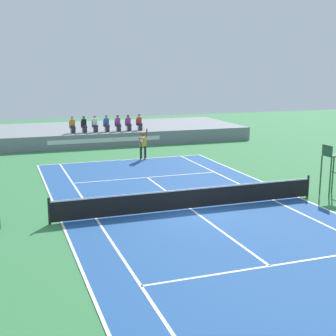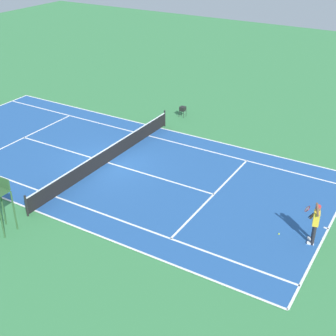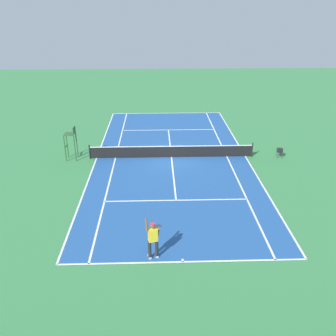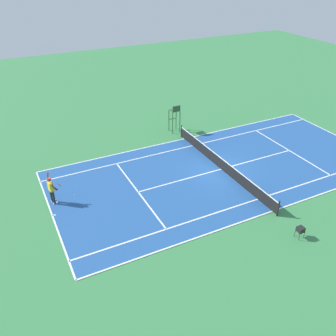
{
  "view_description": "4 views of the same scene",
  "coord_description": "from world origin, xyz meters",
  "px_view_note": "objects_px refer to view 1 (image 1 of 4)",
  "views": [
    {
      "loc": [
        -7.49,
        -18.19,
        5.97
      ],
      "look_at": [
        0.39,
        4.04,
        1.0
      ],
      "focal_mm": 50.77,
      "sensor_mm": 36.0,
      "label": 1
    },
    {
      "loc": [
        17.7,
        14.41,
        11.95
      ],
      "look_at": [
        0.39,
        4.04,
        1.0
      ],
      "focal_mm": 50.02,
      "sensor_mm": 36.0,
      "label": 2
    },
    {
      "loc": [
        1.08,
        24.69,
        10.35
      ],
      "look_at": [
        0.39,
        4.04,
        1.0
      ],
      "focal_mm": 38.92,
      "sensor_mm": 36.0,
      "label": 3
    },
    {
      "loc": [
        -18.29,
        13.39,
        13.47
      ],
      "look_at": [
        0.39,
        4.04,
        1.0
      ],
      "focal_mm": 38.95,
      "sensor_mm": 36.0,
      "label": 4
    }
  ],
  "objects_px": {
    "spectator_seated_2": "(95,124)",
    "spectator_seated_4": "(118,123)",
    "spectator_seated_1": "(84,125)",
    "spectator_seated_3": "(107,124)",
    "tennis_player": "(143,145)",
    "spectator_seated_0": "(73,125)",
    "tennis_ball": "(152,163)",
    "umpire_chair": "(331,163)",
    "spectator_seated_6": "(139,123)",
    "spectator_seated_5": "(128,123)"
  },
  "relations": [
    {
      "from": "spectator_seated_1",
      "to": "tennis_ball",
      "type": "height_order",
      "value": "spectator_seated_1"
    },
    {
      "from": "spectator_seated_4",
      "to": "tennis_player",
      "type": "distance_m",
      "value": 7.05
    },
    {
      "from": "spectator_seated_4",
      "to": "umpire_chair",
      "type": "bearing_deg",
      "value": -72.46
    },
    {
      "from": "spectator_seated_4",
      "to": "tennis_player",
      "type": "height_order",
      "value": "spectator_seated_4"
    },
    {
      "from": "spectator_seated_3",
      "to": "spectator_seated_6",
      "type": "bearing_deg",
      "value": 0.0
    },
    {
      "from": "umpire_chair",
      "to": "spectator_seated_1",
      "type": "bearing_deg",
      "value": 114.76
    },
    {
      "from": "spectator_seated_1",
      "to": "umpire_chair",
      "type": "relative_size",
      "value": 0.52
    },
    {
      "from": "spectator_seated_0",
      "to": "spectator_seated_3",
      "type": "xyz_separation_m",
      "value": [
        2.66,
        0.0,
        0.0
      ]
    },
    {
      "from": "spectator_seated_1",
      "to": "spectator_seated_5",
      "type": "bearing_deg",
      "value": 0.0
    },
    {
      "from": "spectator_seated_1",
      "to": "spectator_seated_0",
      "type": "bearing_deg",
      "value": 180.0
    },
    {
      "from": "spectator_seated_3",
      "to": "tennis_player",
      "type": "distance_m",
      "value": 7.11
    },
    {
      "from": "spectator_seated_6",
      "to": "tennis_player",
      "type": "bearing_deg",
      "value": -104.31
    },
    {
      "from": "spectator_seated_2",
      "to": "tennis_player",
      "type": "distance_m",
      "value": 7.28
    },
    {
      "from": "spectator_seated_4",
      "to": "spectator_seated_2",
      "type": "bearing_deg",
      "value": 180.0
    },
    {
      "from": "spectator_seated_6",
      "to": "umpire_chair",
      "type": "bearing_deg",
      "value": -77.54
    },
    {
      "from": "spectator_seated_4",
      "to": "spectator_seated_3",
      "type": "bearing_deg",
      "value": 180.0
    },
    {
      "from": "spectator_seated_3",
      "to": "tennis_player",
      "type": "bearing_deg",
      "value": -82.73
    },
    {
      "from": "spectator_seated_2",
      "to": "tennis_player",
      "type": "height_order",
      "value": "spectator_seated_2"
    },
    {
      "from": "spectator_seated_5",
      "to": "spectator_seated_0",
      "type": "bearing_deg",
      "value": 180.0
    },
    {
      "from": "spectator_seated_4",
      "to": "tennis_ball",
      "type": "height_order",
      "value": "spectator_seated_4"
    },
    {
      "from": "spectator_seated_0",
      "to": "spectator_seated_4",
      "type": "height_order",
      "value": "same"
    },
    {
      "from": "spectator_seated_2",
      "to": "spectator_seated_4",
      "type": "height_order",
      "value": "same"
    },
    {
      "from": "spectator_seated_2",
      "to": "tennis_ball",
      "type": "distance_m",
      "value": 8.75
    },
    {
      "from": "spectator_seated_0",
      "to": "spectator_seated_1",
      "type": "bearing_deg",
      "value": 0.0
    },
    {
      "from": "spectator_seated_0",
      "to": "spectator_seated_4",
      "type": "distance_m",
      "value": 3.58
    },
    {
      "from": "spectator_seated_6",
      "to": "tennis_player",
      "type": "distance_m",
      "value": 7.28
    },
    {
      "from": "spectator_seated_0",
      "to": "spectator_seated_5",
      "type": "bearing_deg",
      "value": 0.0
    },
    {
      "from": "tennis_player",
      "to": "tennis_ball",
      "type": "bearing_deg",
      "value": -82.02
    },
    {
      "from": "tennis_player",
      "to": "umpire_chair",
      "type": "xyz_separation_m",
      "value": [
        5.89,
        -11.52,
        0.56
      ]
    },
    {
      "from": "spectator_seated_2",
      "to": "umpire_chair",
      "type": "relative_size",
      "value": 0.52
    },
    {
      "from": "spectator_seated_2",
      "to": "tennis_ball",
      "type": "xyz_separation_m",
      "value": [
        2.0,
        -8.36,
        -1.65
      ]
    },
    {
      "from": "spectator_seated_4",
      "to": "tennis_player",
      "type": "xyz_separation_m",
      "value": [
        -0.02,
        -7.02,
        -0.69
      ]
    },
    {
      "from": "spectator_seated_1",
      "to": "spectator_seated_4",
      "type": "relative_size",
      "value": 1.0
    },
    {
      "from": "spectator_seated_1",
      "to": "spectator_seated_6",
      "type": "relative_size",
      "value": 1.0
    },
    {
      "from": "spectator_seated_0",
      "to": "spectator_seated_1",
      "type": "relative_size",
      "value": 1.0
    },
    {
      "from": "spectator_seated_0",
      "to": "spectator_seated_1",
      "type": "xyz_separation_m",
      "value": [
        0.89,
        0.0,
        0.0
      ]
    },
    {
      "from": "tennis_player",
      "to": "umpire_chair",
      "type": "height_order",
      "value": "umpire_chair"
    },
    {
      "from": "spectator_seated_2",
      "to": "spectator_seated_6",
      "type": "height_order",
      "value": "same"
    },
    {
      "from": "spectator_seated_1",
      "to": "spectator_seated_5",
      "type": "xyz_separation_m",
      "value": [
        3.54,
        0.0,
        0.0
      ]
    },
    {
      "from": "spectator_seated_1",
      "to": "spectator_seated_2",
      "type": "relative_size",
      "value": 1.0
    },
    {
      "from": "spectator_seated_0",
      "to": "umpire_chair",
      "type": "relative_size",
      "value": 0.52
    },
    {
      "from": "spectator_seated_0",
      "to": "tennis_player",
      "type": "height_order",
      "value": "spectator_seated_0"
    },
    {
      "from": "spectator_seated_5",
      "to": "tennis_player",
      "type": "bearing_deg",
      "value": -97.13
    },
    {
      "from": "spectator_seated_0",
      "to": "spectator_seated_6",
      "type": "height_order",
      "value": "same"
    },
    {
      "from": "spectator_seated_1",
      "to": "umpire_chair",
      "type": "bearing_deg",
      "value": -65.24
    },
    {
      "from": "spectator_seated_4",
      "to": "tennis_ball",
      "type": "distance_m",
      "value": 8.52
    },
    {
      "from": "tennis_ball",
      "to": "spectator_seated_4",
      "type": "bearing_deg",
      "value": 91.12
    },
    {
      "from": "spectator_seated_3",
      "to": "tennis_player",
      "type": "relative_size",
      "value": 0.61
    },
    {
      "from": "spectator_seated_5",
      "to": "spectator_seated_6",
      "type": "xyz_separation_m",
      "value": [
        0.91,
        0.0,
        0.0
      ]
    },
    {
      "from": "spectator_seated_2",
      "to": "spectator_seated_3",
      "type": "height_order",
      "value": "same"
    }
  ]
}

